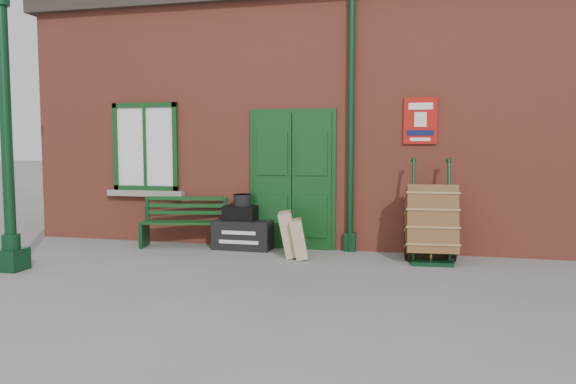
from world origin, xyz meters
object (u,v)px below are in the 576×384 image
(dark_trunk, at_px, (429,244))
(bench, at_px, (185,221))
(houdini_trunk, at_px, (244,234))
(porter_trolley, at_px, (431,223))

(dark_trunk, bearing_deg, bench, 169.32)
(bench, bearing_deg, houdini_trunk, -7.57)
(houdini_trunk, bearing_deg, dark_trunk, -2.84)
(houdini_trunk, bearing_deg, porter_trolley, -5.20)
(bench, xyz_separation_m, dark_trunk, (3.93, -0.10, -0.19))
(bench, height_order, porter_trolley, porter_trolley)
(dark_trunk, bearing_deg, porter_trolley, -85.71)
(houdini_trunk, relative_size, porter_trolley, 0.64)
(bench, relative_size, porter_trolley, 0.98)
(porter_trolley, bearing_deg, bench, 171.38)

